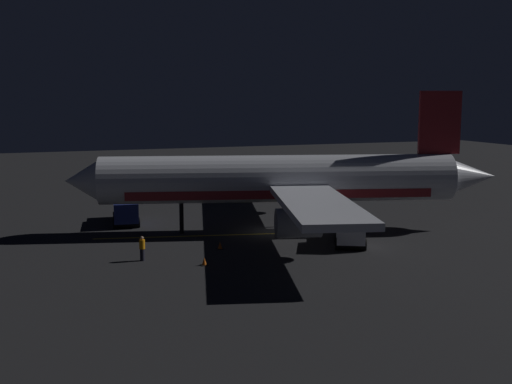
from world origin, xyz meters
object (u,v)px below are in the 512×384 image
airliner (285,181)px  baggage_truck (126,210)px  traffic_cone_near_left (204,262)px  catering_truck (350,229)px  ground_crew_worker (142,248)px  traffic_cone_near_right (220,246)px

airliner → baggage_truck: airliner is taller
traffic_cone_near_left → catering_truck: bearing=-80.4°
baggage_truck → catering_truck: (-14.58, -14.92, 0.07)m
airliner → ground_crew_worker: bearing=112.9°
airliner → ground_crew_worker: size_ratio=20.81×
ground_crew_worker → traffic_cone_near_right: ground_crew_worker is taller
baggage_truck → traffic_cone_near_right: baggage_truck is taller
traffic_cone_near_left → traffic_cone_near_right: (4.13, -2.40, 0.00)m
traffic_cone_near_left → baggage_truck: bearing=8.9°
catering_truck → traffic_cone_near_right: (2.04, 9.91, -0.99)m
airliner → catering_truck: (-6.20, -2.82, -3.11)m
baggage_truck → traffic_cone_near_left: baggage_truck is taller
baggage_truck → traffic_cone_near_left: size_ratio=11.97×
airliner → ground_crew_worker: airliner is taller
baggage_truck → catering_truck: 20.86m
airliner → traffic_cone_near_left: bearing=131.1°
airliner → ground_crew_worker: (-5.58, 13.22, -3.46)m
traffic_cone_near_left → traffic_cone_near_right: 4.77m
airliner → traffic_cone_near_left: airliner is taller
catering_truck → ground_crew_worker: size_ratio=3.41×
ground_crew_worker → traffic_cone_near_right: (1.42, -6.12, -0.64)m
baggage_truck → traffic_cone_near_right: (-12.54, -5.00, -0.91)m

